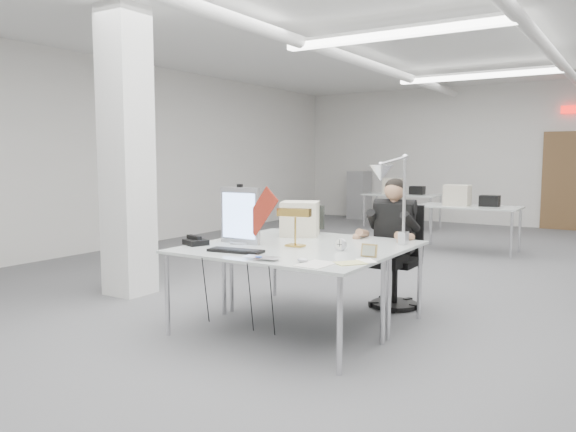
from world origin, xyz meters
name	(u,v)px	position (x,y,z in m)	size (l,w,h in m)	color
room_shell	(396,146)	(0.04, 0.13, 1.69)	(10.04, 14.04, 3.24)	#545456
desk_main	(272,254)	(0.00, -2.50, 0.74)	(1.80, 0.90, 0.03)	silver
desk_second	(324,241)	(0.00, -1.60, 0.74)	(1.80, 0.90, 0.03)	silver
bg_desk_a	(469,207)	(0.20, 3.00, 0.74)	(1.60, 0.80, 0.03)	silver
bg_desk_b	(402,195)	(-1.80, 5.20, 0.74)	(1.60, 0.80, 0.03)	silver
filing_cabinet	(359,195)	(-3.50, 6.65, 0.60)	(0.45, 0.55, 1.20)	gray
office_chair	(395,253)	(0.48, -0.95, 0.57)	(0.56, 0.56, 1.15)	black
seated_person	(394,222)	(0.48, -1.00, 0.90)	(0.50, 0.63, 0.94)	black
monitor	(240,215)	(-0.53, -2.24, 1.02)	(0.42, 0.04, 0.52)	#ACABB0
pennant	(261,212)	(-0.27, -2.27, 1.07)	(0.44, 0.01, 0.18)	maroon
keyboard	(236,251)	(-0.28, -2.64, 0.77)	(0.48, 0.16, 0.02)	black
laptop	(258,259)	(0.11, -2.86, 0.77)	(0.30, 0.19, 0.02)	#B0AFB4
mouse	(302,260)	(0.44, -2.74, 0.77)	(0.09, 0.06, 0.04)	#B2B2B7
bankers_lamp	(295,229)	(-0.01, -2.12, 0.91)	(0.27, 0.11, 0.31)	gold
desk_phone	(196,242)	(-0.82, -2.53, 0.78)	(0.20, 0.18, 0.05)	black
picture_frame_left	(232,235)	(-0.72, -2.13, 0.81)	(0.14, 0.01, 0.11)	#A37746
picture_frame_right	(369,250)	(0.78, -2.26, 0.81)	(0.14, 0.01, 0.11)	#A78648
desk_clock	(341,245)	(0.44, -2.10, 0.81)	(0.11, 0.11, 0.03)	#BCBCC1
paper_stack_a	(316,264)	(0.58, -2.77, 0.76)	(0.22, 0.31, 0.01)	silver
paper_stack_b	(350,263)	(0.77, -2.59, 0.76)	(0.16, 0.22, 0.01)	#CECB7B
paper_stack_c	(366,261)	(0.83, -2.44, 0.76)	(0.18, 0.12, 0.01)	white
beige_monitor	(300,219)	(-0.33, -1.50, 0.93)	(0.37, 0.35, 0.35)	beige
architect_lamp	(394,196)	(0.77, -1.74, 1.22)	(0.25, 0.72, 0.93)	#B4B5B9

